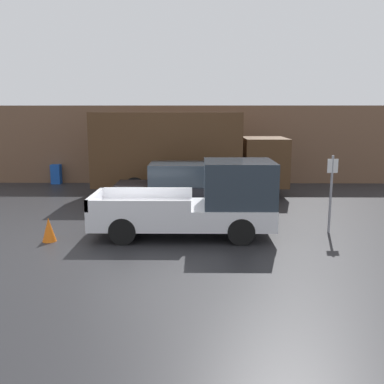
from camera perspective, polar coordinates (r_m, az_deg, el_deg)
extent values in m
plane|color=#232326|center=(12.34, -7.59, -5.89)|extent=(60.00, 60.00, 0.00)
cube|color=brown|center=(21.16, -4.14, 6.30)|extent=(28.00, 0.15, 3.79)
cube|color=silver|center=(12.21, -1.25, -2.98)|extent=(5.10, 1.99, 0.57)
cube|color=#28333D|center=(12.08, 6.24, 1.21)|extent=(1.94, 1.87, 1.25)
cube|color=silver|center=(13.13, -6.13, -0.10)|extent=(2.80, 0.10, 0.31)
cube|color=silver|center=(11.29, -7.24, -1.89)|extent=(2.80, 0.10, 0.31)
cube|color=silver|center=(12.45, -12.83, -0.90)|extent=(0.10, 1.99, 0.31)
cylinder|color=black|center=(13.17, 5.77, -3.14)|extent=(0.73, 0.26, 0.73)
cylinder|color=black|center=(11.48, 6.55, -5.23)|extent=(0.73, 0.26, 0.73)
cylinder|color=black|center=(13.27, -7.96, -3.09)|extent=(0.73, 0.26, 0.73)
cylinder|color=black|center=(11.59, -9.25, -5.15)|extent=(0.73, 0.26, 0.73)
cube|color=black|center=(15.12, -1.09, -0.19)|extent=(4.83, 1.88, 0.68)
cube|color=#28333D|center=(15.00, -0.55, 2.46)|extent=(2.66, 1.65, 0.73)
cylinder|color=black|center=(16.02, 4.36, -0.64)|extent=(0.73, 0.22, 0.73)
cylinder|color=black|center=(14.38, 4.79, -1.96)|extent=(0.73, 0.22, 0.73)
cylinder|color=black|center=(16.11, -6.33, -0.62)|extent=(0.73, 0.22, 0.73)
cylinder|color=black|center=(14.48, -7.13, -1.92)|extent=(0.73, 0.22, 0.73)
cube|color=#472D19|center=(18.33, 9.61, 4.05)|extent=(1.76, 2.33, 1.98)
cube|color=#472D19|center=(18.10, -3.28, 5.78)|extent=(6.08, 2.45, 3.04)
cylinder|color=black|center=(19.49, 8.10, 1.61)|extent=(0.93, 0.30, 0.93)
cylinder|color=black|center=(17.36, 9.01, 0.47)|extent=(0.93, 0.30, 0.93)
cylinder|color=black|center=(19.48, -6.66, 1.64)|extent=(0.93, 0.30, 0.93)
cylinder|color=black|center=(17.35, -7.56, 0.51)|extent=(0.93, 0.30, 0.93)
cylinder|color=gray|center=(12.97, 18.01, -0.34)|extent=(0.07, 0.07, 2.28)
cube|color=silver|center=(12.82, 18.25, 3.32)|extent=(0.30, 0.02, 0.40)
cube|color=#194CB2|center=(22.03, -17.65, 2.28)|extent=(0.45, 0.40, 0.95)
cone|color=orange|center=(12.34, -18.55, -4.77)|extent=(0.38, 0.38, 0.66)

